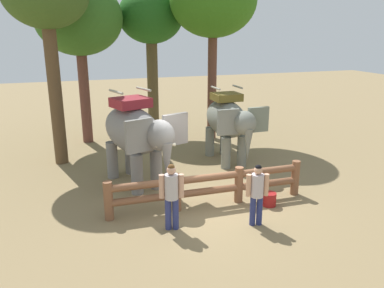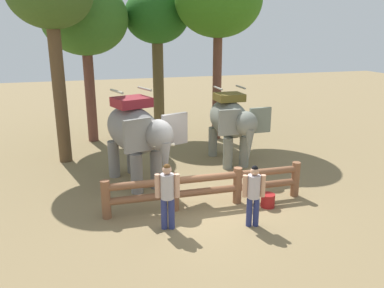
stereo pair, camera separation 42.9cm
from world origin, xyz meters
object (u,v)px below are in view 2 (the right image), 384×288
at_px(log_fence, 207,186).
at_px(elephant_center, 231,121).
at_px(tourist_woman_in_black, 254,192).
at_px(tree_far_right, 218,1).
at_px(elephant_near_left, 136,133).
at_px(tree_far_left, 85,20).
at_px(tree_back_center, 157,19).
at_px(tourist_man_in_blue, 167,192).
at_px(feed_bucket, 268,200).

relative_size(log_fence, elephant_center, 1.76).
distance_m(log_fence, elephant_center, 3.94).
relative_size(tourist_woman_in_black, tree_far_right, 0.21).
xyz_separation_m(elephant_near_left, tree_far_left, (-1.16, 5.59, 3.44)).
bearing_deg(elephant_center, tree_far_right, 79.07).
xyz_separation_m(elephant_near_left, tree_back_center, (1.99, 6.35, 3.49)).
bearing_deg(tree_far_left, elephant_center, -43.42).
xyz_separation_m(tourist_woman_in_black, tourist_man_in_blue, (-2.07, 0.46, 0.05)).
bearing_deg(elephant_center, feed_bucket, -95.30).
relative_size(tree_back_center, feed_bucket, 16.92).
bearing_deg(feed_bucket, elephant_near_left, 140.42).
height_order(elephant_center, feed_bucket, elephant_center).
bearing_deg(feed_bucket, log_fence, 162.55).
distance_m(tourist_man_in_blue, tree_far_right, 9.81).
xyz_separation_m(log_fence, elephant_near_left, (-1.60, 2.15, 1.09)).
xyz_separation_m(log_fence, elephant_center, (1.98, 3.27, 0.97)).
relative_size(tree_far_right, feed_bucket, 19.25).
distance_m(tree_back_center, feed_bucket, 10.38).
relative_size(tourist_woman_in_black, tree_back_center, 0.24).
height_order(tourist_woman_in_black, tourist_man_in_blue, tourist_man_in_blue).
xyz_separation_m(log_fence, feed_bucket, (1.63, -0.51, -0.42)).
bearing_deg(log_fence, elephant_center, 58.78).
relative_size(elephant_near_left, tourist_man_in_blue, 2.12).
bearing_deg(tree_back_center, log_fence, -92.64).
xyz_separation_m(elephant_center, tourist_woman_in_black, (-1.23, -4.66, -0.64)).
height_order(elephant_near_left, tourist_man_in_blue, elephant_near_left).
relative_size(tourist_woman_in_black, feed_bucket, 4.14).
distance_m(elephant_near_left, elephant_center, 3.75).
bearing_deg(tree_far_left, feed_bucket, -62.05).
height_order(elephant_near_left, tree_back_center, tree_back_center).
bearing_deg(tree_back_center, elephant_center, -73.12).
distance_m(tourist_woman_in_black, tree_far_left, 10.66).
distance_m(elephant_center, tourist_man_in_blue, 5.38).
bearing_deg(tree_far_right, log_fence, -111.70).
relative_size(elephant_near_left, tree_back_center, 0.55).
height_order(tree_far_left, tree_far_right, tree_far_right).
xyz_separation_m(elephant_near_left, tree_far_right, (4.22, 4.44, 4.18)).
relative_size(elephant_near_left, elephant_center, 1.11).
distance_m(tree_far_right, feed_bucket, 9.16).
distance_m(elephant_near_left, tree_far_right, 7.42).
relative_size(log_fence, tree_back_center, 0.87).
bearing_deg(tree_far_left, tourist_woman_in_black, -69.02).
height_order(elephant_center, tourist_man_in_blue, elephant_center).
relative_size(elephant_near_left, tree_far_left, 0.54).
distance_m(tourist_man_in_blue, tree_far_left, 9.74).
relative_size(tree_back_center, tree_far_right, 0.88).
bearing_deg(tree_back_center, tree_far_right, -40.58).
distance_m(elephant_near_left, feed_bucket, 4.45).
xyz_separation_m(tourist_man_in_blue, tree_far_left, (-1.44, 8.69, 4.16)).
bearing_deg(tourist_woman_in_black, log_fence, 118.34).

